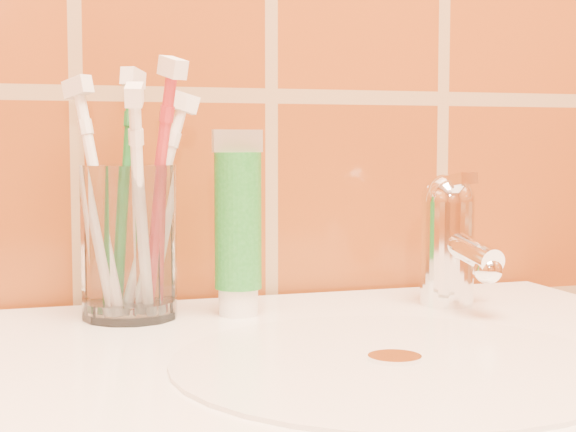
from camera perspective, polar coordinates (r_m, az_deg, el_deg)
name	(u,v)px	position (r m, az deg, el deg)	size (l,w,h in m)	color
glass_tumbler	(129,242)	(0.75, -10.22, -1.66)	(0.08, 0.08, 0.13)	white
toothpaste_tube	(238,229)	(0.75, -3.25, -0.84)	(0.04, 0.04, 0.16)	white
faucet	(450,235)	(0.81, 10.41, -1.25)	(0.05, 0.11, 0.12)	white
toothbrush_0	(126,193)	(0.76, -10.43, 1.46)	(0.04, 0.05, 0.22)	#1B6828
toothbrush_1	(99,199)	(0.75, -12.09, 1.06)	(0.05, 0.06, 0.21)	white
toothbrush_2	(156,193)	(0.73, -8.50, 1.48)	(0.04, 0.07, 0.22)	#B0252C
toothbrush_3	(139,208)	(0.72, -9.61, 0.51)	(0.04, 0.08, 0.20)	white
toothbrush_4	(156,205)	(0.76, -8.55, 0.69)	(0.07, 0.03, 0.20)	white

